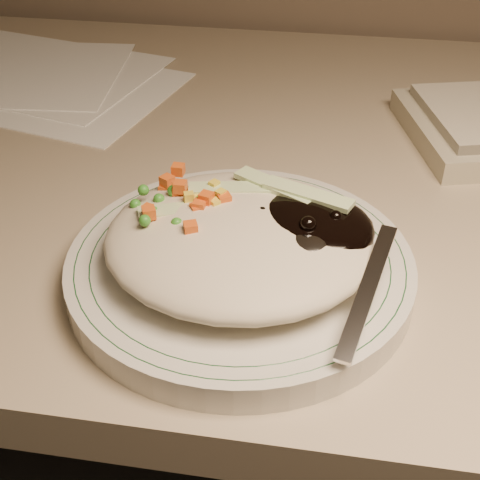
# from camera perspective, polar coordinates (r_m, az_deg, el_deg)

# --- Properties ---
(desk) EXTENTS (1.40, 0.70, 0.74)m
(desk) POSITION_cam_1_polar(r_m,az_deg,el_deg) (0.78, 7.79, -5.70)
(desk) COLOR gray
(desk) RESTS_ON ground
(plate) EXTENTS (0.25, 0.25, 0.02)m
(plate) POSITION_cam_1_polar(r_m,az_deg,el_deg) (0.49, 0.00, -2.43)
(plate) COLOR silver
(plate) RESTS_ON desk
(plate_rim) EXTENTS (0.24, 0.24, 0.00)m
(plate_rim) POSITION_cam_1_polar(r_m,az_deg,el_deg) (0.49, -0.00, -1.52)
(plate_rim) COLOR #144723
(plate_rim) RESTS_ON plate
(meal) EXTENTS (0.21, 0.19, 0.05)m
(meal) POSITION_cam_1_polar(r_m,az_deg,el_deg) (0.47, 0.50, 0.45)
(meal) COLOR beige
(meal) RESTS_ON plate
(papers) EXTENTS (0.40, 0.32, 0.00)m
(papers) POSITION_cam_1_polar(r_m,az_deg,el_deg) (0.88, -18.02, 13.17)
(papers) COLOR white
(papers) RESTS_ON desk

